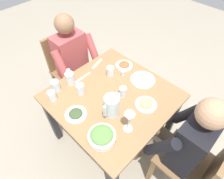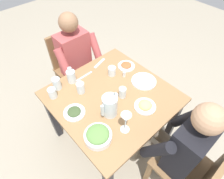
{
  "view_description": "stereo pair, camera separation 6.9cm",
  "coord_description": "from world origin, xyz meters",
  "px_view_note": "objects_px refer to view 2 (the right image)",
  "views": [
    {
      "loc": [
        0.76,
        0.74,
        1.99
      ],
      "look_at": [
        -0.03,
        -0.04,
        0.75
      ],
      "focal_mm": 30.19,
      "sensor_mm": 36.0,
      "label": 1
    },
    {
      "loc": [
        0.71,
        0.78,
        1.99
      ],
      "look_at": [
        -0.03,
        -0.04,
        0.75
      ],
      "focal_mm": 30.19,
      "sensor_mm": 36.0,
      "label": 2
    }
  ],
  "objects_px": {
    "water_pitcher": "(110,106)",
    "plate_fries": "(145,106)",
    "diner_near": "(80,63)",
    "water_glass_far_right": "(122,92)",
    "water_glass_center": "(112,71)",
    "chair_near": "(71,64)",
    "plate_dolmas": "(74,112)",
    "oil_carafe": "(71,77)",
    "salad_bowl": "(98,135)",
    "salt_shaker": "(124,74)",
    "diner_far": "(175,143)",
    "water_glass_near_right": "(52,93)",
    "plate_rice_curry": "(126,66)",
    "water_glass_far_left": "(81,88)",
    "dining_table": "(112,103)",
    "water_glass_near_left": "(57,84)",
    "wine_glass": "(126,119)",
    "plate_yoghurt": "(144,80)",
    "chair_far": "(193,170)"
  },
  "relations": [
    {
      "from": "water_pitcher",
      "to": "plate_fries",
      "type": "bearing_deg",
      "value": 149.72
    },
    {
      "from": "diner_near",
      "to": "water_glass_far_right",
      "type": "xyz_separation_m",
      "value": [
        0.03,
        0.69,
        0.12
      ]
    },
    {
      "from": "water_glass_center",
      "to": "plate_fries",
      "type": "bearing_deg",
      "value": 82.86
    },
    {
      "from": "chair_near",
      "to": "plate_dolmas",
      "type": "height_order",
      "value": "chair_near"
    },
    {
      "from": "oil_carafe",
      "to": "salad_bowl",
      "type": "bearing_deg",
      "value": 72.86
    },
    {
      "from": "salt_shaker",
      "to": "water_glass_center",
      "type": "bearing_deg",
      "value": -55.42
    },
    {
      "from": "water_pitcher",
      "to": "water_glass_far_right",
      "type": "bearing_deg",
      "value": -163.0
    },
    {
      "from": "water_pitcher",
      "to": "salad_bowl",
      "type": "height_order",
      "value": "water_pitcher"
    },
    {
      "from": "diner_far",
      "to": "oil_carafe",
      "type": "relative_size",
      "value": 7.2
    },
    {
      "from": "water_pitcher",
      "to": "oil_carafe",
      "type": "bearing_deg",
      "value": -87.53
    },
    {
      "from": "water_glass_center",
      "to": "oil_carafe",
      "type": "relative_size",
      "value": 0.53
    },
    {
      "from": "plate_dolmas",
      "to": "water_glass_near_right",
      "type": "height_order",
      "value": "water_glass_near_right"
    },
    {
      "from": "chair_near",
      "to": "plate_rice_curry",
      "type": "xyz_separation_m",
      "value": [
        -0.27,
        0.65,
        0.24
      ]
    },
    {
      "from": "plate_fries",
      "to": "water_glass_near_right",
      "type": "distance_m",
      "value": 0.79
    },
    {
      "from": "diner_far",
      "to": "water_glass_far_left",
      "type": "bearing_deg",
      "value": -72.99
    },
    {
      "from": "plate_dolmas",
      "to": "oil_carafe",
      "type": "xyz_separation_m",
      "value": [
        -0.19,
        -0.31,
        0.04
      ]
    },
    {
      "from": "plate_dolmas",
      "to": "oil_carafe",
      "type": "relative_size",
      "value": 1.06
    },
    {
      "from": "dining_table",
      "to": "water_glass_far_right",
      "type": "bearing_deg",
      "value": 132.0
    },
    {
      "from": "chair_near",
      "to": "water_glass_near_left",
      "type": "xyz_separation_m",
      "value": [
        0.4,
        0.44,
        0.28
      ]
    },
    {
      "from": "water_glass_near_right",
      "to": "wine_glass",
      "type": "xyz_separation_m",
      "value": [
        -0.23,
        0.65,
        0.09
      ]
    },
    {
      "from": "chair_near",
      "to": "plate_rice_curry",
      "type": "distance_m",
      "value": 0.74
    },
    {
      "from": "water_glass_far_left",
      "to": "water_pitcher",
      "type": "bearing_deg",
      "value": 96.02
    },
    {
      "from": "diner_near",
      "to": "plate_yoghurt",
      "type": "xyz_separation_m",
      "value": [
        -0.24,
        0.7,
        0.09
      ]
    },
    {
      "from": "water_glass_far_left",
      "to": "salt_shaker",
      "type": "xyz_separation_m",
      "value": [
        -0.42,
        0.12,
        -0.02
      ]
    },
    {
      "from": "water_pitcher",
      "to": "salad_bowl",
      "type": "distance_m",
      "value": 0.24
    },
    {
      "from": "plate_rice_curry",
      "to": "water_glass_far_right",
      "type": "xyz_separation_m",
      "value": [
        0.3,
        0.25,
        0.04
      ]
    },
    {
      "from": "diner_near",
      "to": "water_glass_far_left",
      "type": "relative_size",
      "value": 11.42
    },
    {
      "from": "diner_near",
      "to": "salt_shaker",
      "type": "distance_m",
      "value": 0.56
    },
    {
      "from": "salad_bowl",
      "to": "water_glass_far_left",
      "type": "bearing_deg",
      "value": -111.22
    },
    {
      "from": "chair_far",
      "to": "salt_shaker",
      "type": "distance_m",
      "value": 0.98
    },
    {
      "from": "dining_table",
      "to": "salad_bowl",
      "type": "distance_m",
      "value": 0.45
    },
    {
      "from": "salad_bowl",
      "to": "oil_carafe",
      "type": "relative_size",
      "value": 1.23
    },
    {
      "from": "plate_yoghurt",
      "to": "water_glass_near_right",
      "type": "height_order",
      "value": "water_glass_near_right"
    },
    {
      "from": "dining_table",
      "to": "water_glass_center",
      "type": "relative_size",
      "value": 11.1
    },
    {
      "from": "plate_rice_curry",
      "to": "water_glass_center",
      "type": "distance_m",
      "value": 0.19
    },
    {
      "from": "plate_yoghurt",
      "to": "water_glass_near_left",
      "type": "xyz_separation_m",
      "value": [
        0.63,
        -0.47,
        0.04
      ]
    },
    {
      "from": "plate_rice_curry",
      "to": "wine_glass",
      "type": "height_order",
      "value": "wine_glass"
    },
    {
      "from": "dining_table",
      "to": "plate_yoghurt",
      "type": "height_order",
      "value": "plate_yoghurt"
    },
    {
      "from": "plate_dolmas",
      "to": "water_glass_near_left",
      "type": "bearing_deg",
      "value": -98.21
    },
    {
      "from": "chair_far",
      "to": "plate_rice_curry",
      "type": "xyz_separation_m",
      "value": [
        -0.28,
        -1.02,
        0.24
      ]
    },
    {
      "from": "plate_dolmas",
      "to": "plate_fries",
      "type": "height_order",
      "value": "plate_fries"
    },
    {
      "from": "wine_glass",
      "to": "water_pitcher",
      "type": "bearing_deg",
      "value": -95.22
    },
    {
      "from": "diner_near",
      "to": "wine_glass",
      "type": "xyz_separation_m",
      "value": [
        0.25,
        0.94,
        0.22
      ]
    },
    {
      "from": "water_glass_center",
      "to": "oil_carafe",
      "type": "bearing_deg",
      "value": -28.41
    },
    {
      "from": "diner_far",
      "to": "dining_table",
      "type": "bearing_deg",
      "value": -82.35
    },
    {
      "from": "wine_glass",
      "to": "oil_carafe",
      "type": "xyz_separation_m",
      "value": [
        0.0,
        -0.69,
        -0.09
      ]
    },
    {
      "from": "water_glass_near_right",
      "to": "water_glass_center",
      "type": "xyz_separation_m",
      "value": [
        -0.56,
        0.13,
        -0.0
      ]
    },
    {
      "from": "chair_near",
      "to": "diner_far",
      "type": "xyz_separation_m",
      "value": [
        0.01,
        1.46,
        0.15
      ]
    },
    {
      "from": "plate_rice_curry",
      "to": "water_glass_near_right",
      "type": "height_order",
      "value": "water_glass_near_right"
    },
    {
      "from": "water_pitcher",
      "to": "salt_shaker",
      "type": "relative_size",
      "value": 3.52
    }
  ]
}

